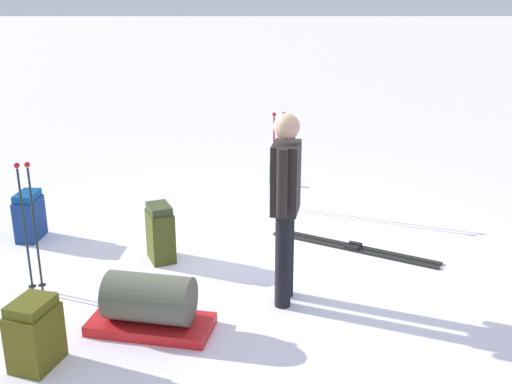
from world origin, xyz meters
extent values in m
plane|color=white|center=(0.00, 0.00, 0.00)|extent=(80.00, 80.00, 0.00)
cylinder|color=black|center=(-0.27, 0.84, 0.42)|extent=(0.14, 0.14, 0.85)
cylinder|color=black|center=(-0.23, 1.04, 0.42)|extent=(0.14, 0.14, 0.85)
cube|color=black|center=(-0.25, 0.94, 1.15)|extent=(0.28, 0.37, 0.60)
cylinder|color=black|center=(-0.29, 0.70, 1.18)|extent=(0.09, 0.09, 0.58)
cylinder|color=black|center=(-0.21, 1.18, 1.18)|extent=(0.09, 0.09, 0.58)
sphere|color=tan|center=(-0.25, 0.94, 1.59)|extent=(0.22, 0.22, 0.22)
cube|color=black|center=(-1.02, -0.13, 0.01)|extent=(1.65, 0.96, 0.02)
cube|color=black|center=(-1.02, -0.13, 0.04)|extent=(0.15, 0.12, 0.03)
cube|color=black|center=(-1.06, -0.21, 0.01)|extent=(1.65, 0.96, 0.02)
cube|color=black|center=(-1.06, -0.21, 0.04)|extent=(0.15, 0.12, 0.03)
cube|color=navy|center=(2.48, -0.46, 0.23)|extent=(0.25, 0.39, 0.46)
cube|color=navy|center=(2.48, -0.46, 0.50)|extent=(0.22, 0.36, 0.08)
cube|color=#3F4517|center=(0.97, 0.09, 0.26)|extent=(0.34, 0.40, 0.52)
cube|color=#353C22|center=(0.97, 0.09, 0.56)|extent=(0.30, 0.36, 0.08)
cube|color=#504B13|center=(1.64, 1.92, 0.23)|extent=(0.38, 0.43, 0.46)
cube|color=#4C4B13|center=(1.64, 1.92, 0.50)|extent=(0.34, 0.39, 0.08)
cylinder|color=black|center=(1.97, 0.76, 0.59)|extent=(0.02, 0.02, 1.19)
sphere|color=#A51919|center=(1.97, 0.76, 1.22)|extent=(0.05, 0.05, 0.05)
cylinder|color=black|center=(1.97, 0.76, 0.06)|extent=(0.07, 0.07, 0.01)
cylinder|color=black|center=(2.05, 0.79, 0.59)|extent=(0.02, 0.02, 1.19)
sphere|color=#A51919|center=(2.05, 0.79, 1.22)|extent=(0.05, 0.05, 0.05)
cylinder|color=black|center=(2.05, 0.79, 0.06)|extent=(0.07, 0.07, 0.01)
cylinder|color=maroon|center=(-0.34, -1.44, 0.58)|extent=(0.02, 0.02, 1.16)
sphere|color=#A51919|center=(-0.34, -1.44, 1.19)|extent=(0.05, 0.05, 0.05)
cylinder|color=black|center=(-0.34, -1.44, 0.06)|extent=(0.07, 0.07, 0.01)
cylinder|color=maroon|center=(-0.22, -1.41, 0.58)|extent=(0.02, 0.02, 1.16)
sphere|color=#A51919|center=(-0.22, -1.41, 1.19)|extent=(0.05, 0.05, 0.05)
cylinder|color=black|center=(-0.22, -1.41, 0.06)|extent=(0.07, 0.07, 0.01)
cube|color=red|center=(0.87, 1.43, 0.04)|extent=(1.08, 0.64, 0.09)
cylinder|color=#555646|center=(0.87, 1.43, 0.29)|extent=(0.77, 0.53, 0.40)
cylinder|color=#177B37|center=(-0.23, -2.40, 0.13)|extent=(0.07, 0.07, 0.26)
camera|label=1|loc=(0.02, 5.95, 2.76)|focal=44.12mm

